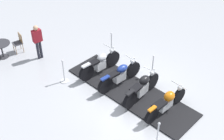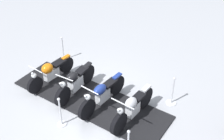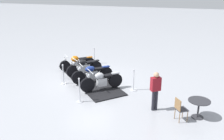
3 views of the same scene
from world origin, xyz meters
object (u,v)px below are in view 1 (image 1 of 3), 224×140
cafe_chair_near_table (19,42)px  stanchion_left_front (157,138)px  motorcycle_black (142,87)px  motorcycle_chrome (100,63)px  stanchion_right_rear (111,46)px  motorcycle_copper (167,102)px  stanchion_right_mid (152,69)px  cafe_table (1,47)px  bystander_person (37,39)px  motorcycle_navy (120,75)px  stanchion_left_rear (64,75)px

cafe_chair_near_table → stanchion_left_front: bearing=100.9°
motorcycle_black → stanchion_left_front: (2.29, 0.22, -0.22)m
motorcycle_chrome → stanchion_right_rear: size_ratio=1.52×
stanchion_left_front → motorcycle_copper: bearing=159.1°
motorcycle_black → stanchion_right_mid: size_ratio=1.56×
motorcycle_black → cafe_chair_near_table: (-3.48, -5.32, -0.00)m
motorcycle_copper → cafe_table: (-3.84, -6.80, 0.05)m
stanchion_right_mid → bystander_person: bearing=-107.5°
motorcycle_copper → motorcycle_navy: 2.26m
motorcycle_navy → cafe_table: (-2.22, -5.23, 0.03)m
stanchion_left_rear → bystander_person: size_ratio=0.64×
motorcycle_chrome → bystander_person: 3.05m
cafe_chair_near_table → bystander_person: size_ratio=0.55×
motorcycle_navy → stanchion_left_front: motorcycle_navy is taller
stanchion_left_rear → motorcycle_black: bearing=69.4°
stanchion_left_front → cafe_table: bearing=-130.5°
stanchion_right_mid → cafe_chair_near_table: size_ratio=1.16×
motorcycle_navy → stanchion_left_front: (3.10, 1.00, -0.21)m
motorcycle_navy → stanchion_right_mid: bearing=-18.5°
stanchion_right_mid → stanchion_right_rear: (-1.72, -1.64, 0.05)m
motorcycle_copper → stanchion_right_rear: 4.29m
motorcycle_navy → cafe_chair_near_table: size_ratio=1.95×
motorcycle_copper → cafe_table: 7.81m
motorcycle_navy → stanchion_right_mid: (-0.54, 1.38, -0.16)m
stanchion_left_rear → stanchion_right_rear: 2.79m
motorcycle_navy → motorcycle_chrome: (-0.82, -0.78, -0.01)m
motorcycle_black → cafe_table: bearing=105.9°
motorcycle_black → bystander_person: bystander_person is taller
motorcycle_copper → cafe_chair_near_table: bearing=104.4°
stanchion_left_rear → stanchion_left_front: (3.44, 3.28, -0.00)m
stanchion_right_mid → cafe_chair_near_table: stanchion_right_mid is taller
motorcycle_black → stanchion_left_rear: stanchion_left_rear is taller
motorcycle_navy → cafe_chair_near_table: bearing=109.9°
stanchion_left_rear → cafe_table: size_ratio=1.26×
stanchion_right_mid → stanchion_right_rear: size_ratio=0.93×
stanchion_left_front → bystander_person: bystander_person is taller
motorcycle_navy → bystander_person: bystander_person is taller
motorcycle_black → stanchion_right_mid: motorcycle_black is taller
stanchion_left_rear → motorcycle_navy: bearing=81.7°
motorcycle_chrome → bystander_person: size_ratio=1.04×
motorcycle_black → cafe_table: 6.73m
motorcycle_copper → bystander_person: bearing=103.4°
motorcycle_copper → cafe_table: motorcycle_copper is taller
stanchion_left_rear → stanchion_right_rear: stanchion_right_rear is taller
stanchion_left_rear → bystander_person: bystander_person is taller
stanchion_left_rear → cafe_table: bearing=-122.5°
motorcycle_copper → stanchion_left_rear: bearing=112.5°
stanchion_left_front → cafe_chair_near_table: 8.00m
motorcycle_copper → stanchion_left_rear: size_ratio=1.61×
stanchion_left_rear → stanchion_right_rear: size_ratio=0.94×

